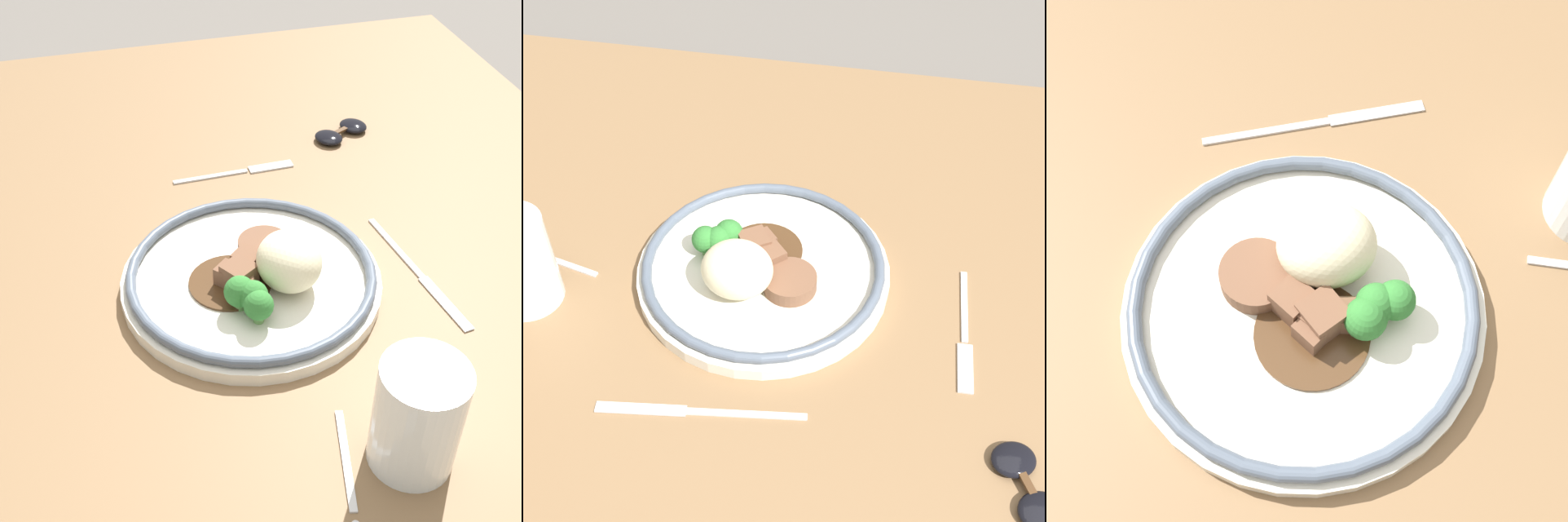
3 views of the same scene
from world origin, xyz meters
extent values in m
plane|color=#5B5651|center=(0.00, 0.00, 0.00)|extent=(8.00, 8.00, 0.00)
cube|color=brown|center=(0.00, 0.00, 0.02)|extent=(1.30, 1.01, 0.04)
cylinder|color=silver|center=(0.04, -0.04, 0.05)|extent=(0.29, 0.29, 0.02)
torus|color=#4C5666|center=(0.04, -0.04, 0.06)|extent=(0.28, 0.28, 0.01)
ellipsoid|color=beige|center=(0.06, 0.00, 0.09)|extent=(0.08, 0.07, 0.06)
cylinder|color=brown|center=(0.00, -0.01, 0.07)|extent=(0.06, 0.06, 0.02)
cylinder|color=#472D19|center=(0.04, -0.06, 0.06)|extent=(0.09, 0.09, 0.00)
cube|color=brown|center=(0.05, -0.05, 0.07)|extent=(0.04, 0.04, 0.03)
cube|color=brown|center=(0.03, -0.04, 0.07)|extent=(0.04, 0.04, 0.03)
cube|color=brown|center=(0.04, -0.05, 0.07)|extent=(0.04, 0.04, 0.03)
cube|color=brown|center=(0.04, -0.06, 0.07)|extent=(0.03, 0.03, 0.02)
cube|color=brown|center=(0.07, -0.05, 0.07)|extent=(0.03, 0.03, 0.02)
cylinder|color=#5B8E47|center=(0.08, -0.06, 0.06)|extent=(0.01, 0.01, 0.01)
sphere|color=#2D702D|center=(0.08, -0.06, 0.08)|extent=(0.03, 0.03, 0.03)
cylinder|color=#5B8E47|center=(0.11, -0.05, 0.06)|extent=(0.01, 0.01, 0.01)
sphere|color=#2D702D|center=(0.11, -0.05, 0.08)|extent=(0.03, 0.03, 0.03)
cylinder|color=#5B8E47|center=(0.09, -0.05, 0.06)|extent=(0.01, 0.01, 0.01)
sphere|color=#2D702D|center=(0.09, -0.05, 0.08)|extent=(0.03, 0.03, 0.03)
cube|color=silver|center=(0.02, 0.15, 0.04)|extent=(0.12, 0.02, 0.00)
cube|color=silver|center=(0.12, 0.16, 0.04)|extent=(0.09, 0.02, 0.00)
camera|label=1|loc=(0.62, -0.18, 0.59)|focal=50.00mm
camera|label=2|loc=(-0.10, 0.52, 0.66)|focal=50.00mm
camera|label=3|loc=(0.02, -0.27, 0.59)|focal=50.00mm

